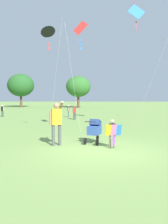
% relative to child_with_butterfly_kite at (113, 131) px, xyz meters
% --- Properties ---
extents(ground_plane, '(120.00, 120.00, 0.00)m').
position_rel_child_with_butterfly_kite_xyz_m(ground_plane, '(-0.47, -0.43, -0.66)').
color(ground_plane, '#75994C').
extents(treeline_distant, '(45.58, 6.75, 6.31)m').
position_rel_child_with_butterfly_kite_xyz_m(treeline_distant, '(-2.32, 28.32, 3.08)').
color(treeline_distant, brown).
rests_on(treeline_distant, ground).
extents(child_with_butterfly_kite, '(0.62, 0.39, 1.10)m').
position_rel_child_with_butterfly_kite_xyz_m(child_with_butterfly_kite, '(0.00, 0.00, 0.00)').
color(child_with_butterfly_kite, '#7F705B').
rests_on(child_with_butterfly_kite, ground).
extents(person_adult_flyer, '(0.56, 0.63, 1.80)m').
position_rel_child_with_butterfly_kite_xyz_m(person_adult_flyer, '(-2.20, 0.48, 0.38)').
color(person_adult_flyer, '#4C4C51').
rests_on(person_adult_flyer, ground).
extents(stroller, '(0.78, 1.11, 1.03)m').
position_rel_child_with_butterfly_kite_xyz_m(stroller, '(-0.66, 0.96, -0.05)').
color(stroller, black).
rests_on(stroller, ground).
extents(kite_adult_black, '(1.54, 3.36, 5.53)m').
position_rel_child_with_butterfly_kite_xyz_m(kite_adult_black, '(-2.98, 3.47, 4.58)').
color(kite_adult_black, black).
rests_on(kite_adult_black, ground).
extents(kite_orange_delta, '(2.40, 3.59, 8.00)m').
position_rel_child_with_butterfly_kite_xyz_m(kite_orange_delta, '(2.30, 6.93, 6.53)').
color(kite_orange_delta, blue).
rests_on(kite_orange_delta, ground).
extents(kite_green_novelty, '(1.09, 2.17, 6.05)m').
position_rel_child_with_butterfly_kite_xyz_m(kite_green_novelty, '(-1.34, 3.87, 4.77)').
color(kite_green_novelty, red).
rests_on(kite_green_novelty, ground).
extents(person_red_shirt, '(0.17, 0.35, 1.10)m').
position_rel_child_with_butterfly_kite_xyz_m(person_red_shirt, '(-2.66, 12.54, -0.01)').
color(person_red_shirt, '#4C4C51').
rests_on(person_red_shirt, ground).
extents(person_sitting_far, '(0.26, 0.32, 1.14)m').
position_rel_child_with_butterfly_kite_xyz_m(person_sitting_far, '(-2.00, 10.37, 0.01)').
color(person_sitting_far, '#33384C').
rests_on(person_sitting_far, ground).
extents(person_couple_left, '(0.31, 0.25, 1.10)m').
position_rel_child_with_butterfly_kite_xyz_m(person_couple_left, '(-8.76, 12.75, -0.01)').
color(person_couple_left, '#33384C').
rests_on(person_couple_left, ground).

